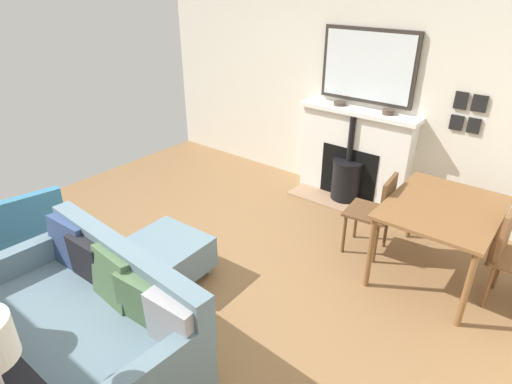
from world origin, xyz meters
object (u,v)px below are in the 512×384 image
Objects in this scene: sofa at (94,319)px; dining_chair_near_fireplace at (377,209)px; mantel_bowl_near at (340,103)px; armchair_accent at (28,221)px; fireplace at (353,160)px; ottoman at (168,254)px; mantel_bowl_far at (388,112)px; dining_table at (442,215)px.

dining_chair_near_fireplace is (-2.47, 0.96, 0.12)m from sofa.
sofa is (3.45, 0.04, -0.77)m from mantel_bowl_near.
armchair_accent is 0.92× the size of dining_chair_near_fireplace.
ottoman is at bearing -12.81° from fireplace.
mantel_bowl_near is 1.54m from dining_chair_near_fireplace.
fireplace is at bearing 150.04° from armchair_accent.
dining_chair_near_fireplace is (0.95, 0.74, -0.00)m from fireplace.
fireplace reaches higher than ottoman.
ottoman is (2.49, -0.30, -0.91)m from mantel_bowl_near.
mantel_bowl_near is at bearing 153.95° from armchair_accent.
mantel_bowl_far is at bearing 90.00° from mantel_bowl_near.
armchair_accent is at bearing -29.96° from fireplace.
mantel_bowl_far is 1.48m from dining_table.
mantel_bowl_near reaches higher than armchair_accent.
ottoman is (2.46, -0.56, -0.26)m from fireplace.
mantel_bowl_near is 0.18× the size of armchair_accent.
mantel_bowl_near is 0.08× the size of sofa.
dining_table is at bearing 128.64° from ottoman.
mantel_bowl_near is 0.21× the size of ottoman.
dining_table is (-2.47, 1.54, 0.27)m from sofa.
fireplace is 1.64m from dining_table.
ottoman is at bearing -160.52° from sofa.
mantel_bowl_near reaches higher than dining_chair_near_fireplace.
mantel_bowl_far is at bearing -157.85° from dining_chair_near_fireplace.
ottoman is 2.01m from dining_chair_near_fireplace.
sofa is 2.30× the size of armchair_accent.
dining_chair_near_fireplace reaches higher than ottoman.
ottoman is (-0.96, -0.34, -0.14)m from sofa.
fireplace is 3.57m from armchair_accent.
mantel_bowl_near is at bearing -96.93° from fireplace.
sofa is 2.66m from dining_chair_near_fireplace.
fireplace reaches higher than dining_table.
sofa is at bearing 19.48° from ottoman.
mantel_bowl_near is at bearing 173.07° from ottoman.
fireplace is at bearing -125.74° from dining_table.
armchair_accent is 3.78m from dining_table.
sofa is at bearing -32.04° from dining_table.
fireplace is at bearing -84.78° from mantel_bowl_far.
mantel_bowl_near is at bearing -90.00° from mantel_bowl_far.
sofa is 1.60× the size of dining_table.
dining_chair_near_fireplace is at bearing 158.85° from sofa.
dining_table is at bearing 58.09° from mantel_bowl_near.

